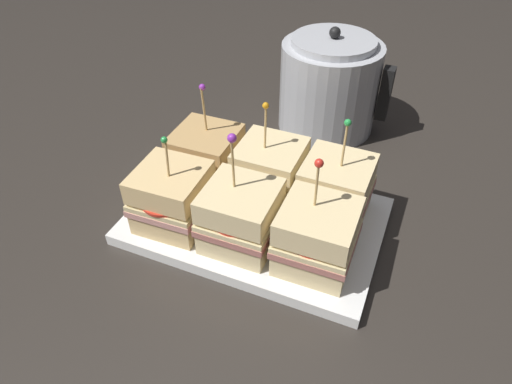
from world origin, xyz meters
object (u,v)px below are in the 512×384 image
(serving_platter, at_px, (256,221))
(sandwich_front_center, at_px, (239,216))
(sandwich_back_center, at_px, (271,172))
(sandwich_back_left, at_px, (207,157))
(sandwich_back_right, at_px, (335,189))
(kettle_steel, at_px, (329,85))
(sandwich_front_right, at_px, (317,237))
(sandwich_front_left, at_px, (172,198))

(serving_platter, relative_size, sandwich_front_center, 2.14)
(sandwich_front_center, height_order, sandwich_back_center, sandwich_front_center)
(sandwich_front_center, bearing_deg, sandwich_back_center, 87.83)
(sandwich_back_left, height_order, sandwich_back_right, sandwich_back_left)
(sandwich_front_center, bearing_deg, kettle_steel, 87.06)
(sandwich_front_right, bearing_deg, sandwich_back_center, 134.68)
(serving_platter, relative_size, sandwich_front_right, 2.28)
(sandwich_back_left, height_order, sandwich_back_center, sandwich_back_left)
(serving_platter, bearing_deg, kettle_steel, 86.95)
(serving_platter, height_order, sandwich_front_center, sandwich_front_center)
(sandwich_back_center, bearing_deg, sandwich_back_right, -1.17)
(sandwich_back_right, bearing_deg, sandwich_back_left, -179.49)
(sandwich_front_right, xyz_separation_m, kettle_steel, (-0.09, 0.36, 0.02))
(sandwich_back_left, bearing_deg, sandwich_back_center, 2.09)
(sandwich_front_center, height_order, sandwich_front_right, sandwich_front_center)
(sandwich_back_left, bearing_deg, sandwich_back_right, 0.51)
(sandwich_back_right, bearing_deg, sandwich_front_left, -152.76)
(serving_platter, xyz_separation_m, sandwich_front_left, (-0.10, -0.05, 0.05))
(sandwich_front_left, distance_m, sandwich_front_center, 0.10)
(sandwich_front_right, distance_m, sandwich_back_center, 0.15)
(serving_platter, xyz_separation_m, sandwich_front_right, (0.10, -0.05, 0.05))
(sandwich_front_left, xyz_separation_m, sandwich_front_right, (0.21, 0.00, 0.00))
(sandwich_front_right, xyz_separation_m, sandwich_back_center, (-0.10, 0.10, -0.00))
(kettle_steel, bearing_deg, sandwich_back_center, -93.25)
(sandwich_front_center, bearing_deg, sandwich_front_right, 1.72)
(serving_platter, height_order, sandwich_front_left, sandwich_front_left)
(sandwich_front_left, height_order, sandwich_front_center, sandwich_front_center)
(sandwich_back_right, relative_size, kettle_steel, 0.80)
(sandwich_front_left, height_order, sandwich_front_right, sandwich_front_right)
(sandwich_front_center, xyz_separation_m, sandwich_back_left, (-0.10, 0.10, -0.00))
(kettle_steel, bearing_deg, sandwich_front_right, -76.41)
(kettle_steel, bearing_deg, sandwich_back_right, -72.03)
(sandwich_front_right, bearing_deg, serving_platter, 154.61)
(sandwich_front_left, distance_m, sandwich_back_right, 0.23)
(sandwich_front_center, bearing_deg, sandwich_front_left, -179.36)
(sandwich_front_left, distance_m, sandwich_back_center, 0.15)
(sandwich_back_center, height_order, sandwich_back_right, same)
(sandwich_front_left, bearing_deg, serving_platter, 27.32)
(sandwich_front_left, height_order, kettle_steel, kettle_steel)
(sandwich_back_right, bearing_deg, sandwich_back_center, 178.83)
(sandwich_front_center, relative_size, sandwich_back_center, 1.05)
(sandwich_back_right, bearing_deg, sandwich_front_center, -134.66)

